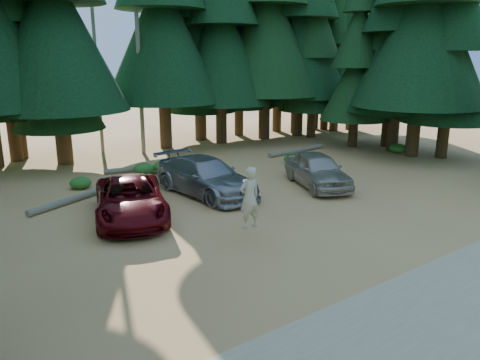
{
  "coord_description": "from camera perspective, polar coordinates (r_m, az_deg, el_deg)",
  "views": [
    {
      "loc": [
        -10.93,
        -11.56,
        5.77
      ],
      "look_at": [
        -0.93,
        2.16,
        1.25
      ],
      "focal_mm": 35.0,
      "sensor_mm": 36.0,
      "label": 1
    }
  ],
  "objects": [
    {
      "name": "shrub_edge_east",
      "position": [
        30.27,
        18.67,
        3.69
      ],
      "size": [
        1.05,
        1.05,
        0.58
      ],
      "primitive_type": "ellipsoid",
      "color": "#1C6021",
      "rests_on": "ground"
    },
    {
      "name": "gravel_strip",
      "position": [
        13.36,
        26.68,
        -12.38
      ],
      "size": [
        26.0,
        3.5,
        0.01
      ],
      "primitive_type": "cube",
      "color": "tan",
      "rests_on": "ground"
    },
    {
      "name": "shrub_left",
      "position": [
        22.14,
        -18.88,
        -0.32
      ],
      "size": [
        0.95,
        0.95,
        0.52
      ],
      "primitive_type": "ellipsoid",
      "color": "#1C6021",
      "rests_on": "ground"
    },
    {
      "name": "forest_belt_east",
      "position": [
        31.21,
        23.04,
        3.06
      ],
      "size": [
        6.0,
        22.0,
        22.0
      ],
      "primitive_type": null,
      "color": "black",
      "rests_on": "ground"
    },
    {
      "name": "snag_front",
      "position": [
        28.58,
        -12.28,
        15.04
      ],
      "size": [
        0.24,
        0.24,
        12.0
      ],
      "primitive_type": "cylinder",
      "color": "slate",
      "rests_on": "ground"
    },
    {
      "name": "log_left",
      "position": [
        20.02,
        -20.22,
        -2.39
      ],
      "size": [
        3.52,
        1.78,
        0.27
      ],
      "primitive_type": "cylinder",
      "rotation": [
        0.0,
        1.57,
        0.42
      ],
      "color": "slate",
      "rests_on": "ground"
    },
    {
      "name": "shrub_center_left",
      "position": [
        24.06,
        -9.18,
        1.62
      ],
      "size": [
        1.16,
        1.16,
        0.64
      ],
      "primitive_type": "ellipsoid",
      "color": "#1C6021",
      "rests_on": "ground"
    },
    {
      "name": "log_mid",
      "position": [
        24.66,
        -12.5,
        1.34
      ],
      "size": [
        3.27,
        0.95,
        0.27
      ],
      "primitive_type": "cylinder",
      "rotation": [
        0.0,
        1.57,
        -0.21
      ],
      "color": "slate",
      "rests_on": "ground"
    },
    {
      "name": "shrub_right",
      "position": [
        22.82,
        -4.23,
        1.03
      ],
      "size": [
        1.13,
        1.13,
        0.62
      ],
      "primitive_type": "ellipsoid",
      "color": "#1C6021",
      "rests_on": "ground"
    },
    {
      "name": "ground",
      "position": [
        16.92,
        6.91,
        -5.14
      ],
      "size": [
        160.0,
        160.0,
        0.0
      ],
      "primitive_type": "plane",
      "color": "#B77C4D",
      "rests_on": "ground"
    },
    {
      "name": "log_right",
      "position": [
        28.93,
        6.9,
        3.59
      ],
      "size": [
        4.62,
        0.66,
        0.3
      ],
      "primitive_type": "cylinder",
      "rotation": [
        0.0,
        1.57,
        0.08
      ],
      "color": "slate",
      "rests_on": "ground"
    },
    {
      "name": "shrub_center_right",
      "position": [
        23.93,
        -11.66,
        1.36
      ],
      "size": [
        1.05,
        1.05,
        0.58
      ],
      "primitive_type": "ellipsoid",
      "color": "#1C6021",
      "rests_on": "ground"
    },
    {
      "name": "red_pickup",
      "position": [
        17.46,
        -13.21,
        -2.27
      ],
      "size": [
        4.08,
        5.78,
        1.46
      ],
      "primitive_type": "imported",
      "rotation": [
        0.0,
        0.0,
        -0.35
      ],
      "color": "#59070D",
      "rests_on": "ground"
    },
    {
      "name": "frisbee_player",
      "position": [
        14.79,
        1.16,
        -2.14
      ],
      "size": [
        0.74,
        0.49,
        2.01
      ],
      "rotation": [
        0.0,
        0.0,
        3.12
      ],
      "color": "beige",
      "rests_on": "ground"
    },
    {
      "name": "silver_minivan_center",
      "position": [
        19.99,
        -4.2,
        0.44
      ],
      "size": [
        2.66,
        5.61,
        1.58
      ],
      "primitive_type": "imported",
      "rotation": [
        0.0,
        0.0,
        0.08
      ],
      "color": "#95979D",
      "rests_on": "ground"
    },
    {
      "name": "shrub_far_right",
      "position": [
        25.7,
        6.61,
        2.55
      ],
      "size": [
        1.14,
        1.14,
        0.63
      ],
      "primitive_type": "ellipsoid",
      "color": "#1C6021",
      "rests_on": "ground"
    },
    {
      "name": "silver_minivan_right",
      "position": [
        21.46,
        9.43,
        1.24
      ],
      "size": [
        3.37,
        4.9,
        1.55
      ],
      "primitive_type": "imported",
      "rotation": [
        0.0,
        0.0,
        -0.38
      ],
      "color": "#AEA79A",
      "rests_on": "ground"
    },
    {
      "name": "snag_back",
      "position": [
        29.23,
        -17.07,
        12.77
      ],
      "size": [
        0.2,
        0.2,
        10.0
      ],
      "primitive_type": "cylinder",
      "color": "slate",
      "rests_on": "ground"
    },
    {
      "name": "forest_belt_north",
      "position": [
        29.29,
        -13.46,
        3.14
      ],
      "size": [
        36.0,
        7.0,
        22.0
      ],
      "primitive_type": null,
      "color": "black",
      "rests_on": "ground"
    }
  ]
}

